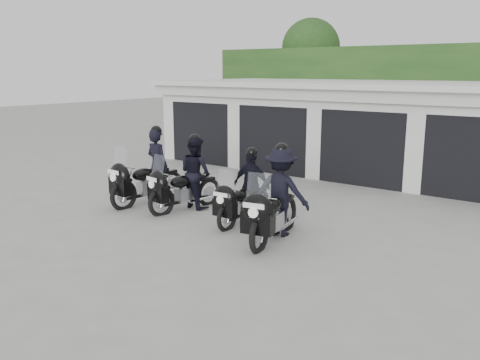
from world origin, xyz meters
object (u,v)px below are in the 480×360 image
Objects in this scene: police_bike_b at (189,177)px; police_bike_c at (248,190)px; police_bike_a at (148,172)px; police_bike_d at (278,197)px.

police_bike_c is at bearing 9.55° from police_bike_b.
police_bike_a reaches higher than police_bike_d.
police_bike_b is at bearing 177.97° from police_bike_c.
police_bike_a is 1.03× the size of police_bike_d.
police_bike_d is (2.91, -0.57, 0.05)m from police_bike_b.
police_bike_a is at bearing -159.85° from police_bike_b.
police_bike_c is at bearing 7.99° from police_bike_a.
police_bike_d is at bearing -0.56° from police_bike_a.
police_bike_b is 1.09× the size of police_bike_c.
police_bike_a is 1.08× the size of police_bike_b.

